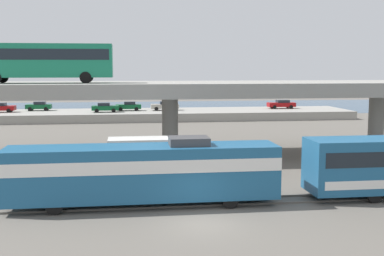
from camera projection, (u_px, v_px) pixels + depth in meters
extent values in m
plane|color=#605B54|center=(202.00, 224.00, 26.61)|extent=(260.00, 260.00, 0.00)
cube|color=#59544C|center=(194.00, 206.00, 29.78)|extent=(110.00, 0.12, 0.12)
cube|color=#59544C|center=(191.00, 199.00, 31.30)|extent=(110.00, 0.12, 0.12)
cube|color=#1E5984|center=(143.00, 172.00, 29.90)|extent=(16.40, 3.00, 3.20)
cube|color=white|center=(143.00, 163.00, 29.83)|extent=(16.40, 3.04, 0.77)
cone|color=white|center=(3.00, 181.00, 28.87)|extent=(2.24, 2.85, 2.85)
cube|color=black|center=(32.00, 160.00, 28.94)|extent=(2.24, 2.70, 1.02)
cube|color=#3F3F42|center=(189.00, 141.00, 30.03)|extent=(2.40, 1.80, 0.50)
cylinder|color=black|center=(54.00, 207.00, 28.10)|extent=(0.96, 0.18, 0.96)
cylinder|color=black|center=(61.00, 195.00, 30.76)|extent=(0.96, 0.18, 0.96)
cylinder|color=black|center=(230.00, 201.00, 29.43)|extent=(0.96, 0.18, 0.96)
cylinder|color=black|center=(222.00, 190.00, 32.09)|extent=(0.96, 0.18, 0.96)
cylinder|color=black|center=(375.00, 196.00, 30.62)|extent=(0.92, 0.18, 0.92)
cylinder|color=black|center=(355.00, 186.00, 33.27)|extent=(0.92, 0.18, 0.92)
cube|color=gray|center=(170.00, 89.00, 45.50)|extent=(96.00, 10.31, 1.26)
cylinder|color=gray|center=(170.00, 127.00, 45.93)|extent=(1.50, 1.50, 5.77)
cylinder|color=gray|center=(376.00, 124.00, 48.58)|extent=(1.50, 1.50, 5.77)
cube|color=#197A56|center=(43.00, 61.00, 42.84)|extent=(12.00, 2.55, 2.90)
cube|color=black|center=(42.00, 55.00, 42.77)|extent=(11.52, 2.59, 0.93)
cylinder|color=black|center=(2.00, 77.00, 43.73)|extent=(1.00, 0.26, 1.00)
cylinder|color=black|center=(86.00, 78.00, 42.31)|extent=(1.00, 0.26, 1.00)
cylinder|color=black|center=(88.00, 77.00, 44.69)|extent=(1.00, 0.26, 1.00)
cube|color=#B7B7BC|center=(184.00, 158.00, 38.10)|extent=(2.00, 2.30, 2.00)
cube|color=silver|center=(139.00, 155.00, 37.61)|extent=(4.60, 2.30, 2.60)
cylinder|color=black|center=(179.00, 168.00, 39.26)|extent=(0.88, 0.28, 0.88)
cylinder|color=black|center=(182.00, 174.00, 37.11)|extent=(0.88, 0.28, 0.88)
cylinder|color=black|center=(126.00, 169.00, 38.72)|extent=(0.88, 0.28, 0.88)
cylinder|color=black|center=(126.00, 175.00, 36.57)|extent=(0.88, 0.28, 0.88)
cube|color=gray|center=(152.00, 115.00, 80.64)|extent=(65.45, 11.68, 1.34)
cube|color=maroon|center=(281.00, 105.00, 84.71)|extent=(4.69, 1.86, 0.70)
cube|color=#1E232B|center=(283.00, 101.00, 84.67)|extent=(2.06, 1.63, 0.48)
cylinder|color=black|center=(275.00, 107.00, 83.70)|extent=(0.64, 0.20, 0.64)
cylinder|color=black|center=(272.00, 106.00, 85.44)|extent=(0.64, 0.20, 0.64)
cylinder|color=black|center=(291.00, 107.00, 84.08)|extent=(0.64, 0.20, 0.64)
cylinder|color=black|center=(288.00, 106.00, 85.81)|extent=(0.64, 0.20, 0.64)
cube|color=#0C4C26|center=(39.00, 107.00, 80.62)|extent=(4.03, 1.75, 0.70)
cube|color=#1E232B|center=(40.00, 103.00, 80.58)|extent=(1.78, 1.54, 0.48)
cylinder|color=black|center=(30.00, 109.00, 79.68)|extent=(0.64, 0.20, 0.64)
cylinder|color=black|center=(32.00, 108.00, 81.32)|extent=(0.64, 0.20, 0.64)
cylinder|color=black|center=(46.00, 109.00, 80.01)|extent=(0.64, 0.20, 0.64)
cylinder|color=black|center=(47.00, 108.00, 81.65)|extent=(0.64, 0.20, 0.64)
cube|color=maroon|center=(1.00, 108.00, 77.66)|extent=(4.30, 1.82, 0.70)
cylinder|color=black|center=(11.00, 110.00, 78.72)|extent=(0.64, 0.20, 0.64)
cylinder|color=black|center=(9.00, 111.00, 77.02)|extent=(0.64, 0.20, 0.64)
cube|color=#0C4C26|center=(129.00, 107.00, 80.51)|extent=(4.08, 1.77, 0.70)
cube|color=#1E232B|center=(130.00, 103.00, 80.47)|extent=(1.80, 1.55, 0.48)
cylinder|color=black|center=(121.00, 109.00, 79.57)|extent=(0.64, 0.20, 0.64)
cylinder|color=black|center=(121.00, 108.00, 81.22)|extent=(0.64, 0.20, 0.64)
cylinder|color=black|center=(136.00, 109.00, 79.90)|extent=(0.64, 0.20, 0.64)
cylinder|color=black|center=(136.00, 108.00, 81.55)|extent=(0.64, 0.20, 0.64)
cube|color=#0C4C26|center=(105.00, 108.00, 77.86)|extent=(4.19, 1.74, 0.70)
cube|color=#1E232B|center=(104.00, 104.00, 77.76)|extent=(1.84, 1.53, 0.48)
cylinder|color=black|center=(114.00, 110.00, 78.88)|extent=(0.64, 0.20, 0.64)
cylinder|color=black|center=(113.00, 110.00, 77.26)|extent=(0.64, 0.20, 0.64)
cylinder|color=black|center=(97.00, 110.00, 78.55)|extent=(0.64, 0.20, 0.64)
cylinder|color=black|center=(97.00, 111.00, 76.92)|extent=(0.64, 0.20, 0.64)
cube|color=#9E998C|center=(165.00, 106.00, 81.24)|extent=(4.57, 1.86, 0.70)
cube|color=#1E232B|center=(166.00, 103.00, 81.20)|extent=(2.01, 1.63, 0.48)
cylinder|color=black|center=(156.00, 109.00, 80.23)|extent=(0.64, 0.20, 0.64)
cylinder|color=black|center=(156.00, 108.00, 81.97)|extent=(0.64, 0.20, 0.64)
cylinder|color=black|center=(174.00, 109.00, 80.60)|extent=(0.64, 0.20, 0.64)
cylinder|color=black|center=(173.00, 108.00, 82.33)|extent=(0.64, 0.20, 0.64)
cube|color=navy|center=(146.00, 107.00, 103.35)|extent=(140.00, 36.00, 0.01)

